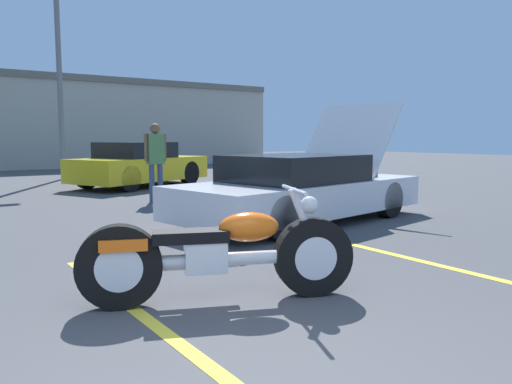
# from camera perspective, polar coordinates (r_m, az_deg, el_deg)

# --- Properties ---
(parking_stripe_middle) EXTENTS (0.12, 5.28, 0.01)m
(parking_stripe_middle) POSITION_cam_1_polar(r_m,az_deg,el_deg) (3.80, -9.76, -16.00)
(parking_stripe_middle) COLOR yellow
(parking_stripe_middle) RESTS_ON ground
(parking_stripe_back) EXTENTS (0.12, 5.28, 0.01)m
(parking_stripe_back) POSITION_cam_1_polar(r_m,az_deg,el_deg) (5.97, 21.27, -8.09)
(parking_stripe_back) COLOR yellow
(parking_stripe_back) RESTS_ON ground
(light_pole) EXTENTS (1.21, 0.28, 7.65)m
(light_pole) POSITION_cam_1_polar(r_m,az_deg,el_deg) (18.89, -21.39, 14.23)
(light_pole) COLOR slate
(light_pole) RESTS_ON ground
(motorcycle) EXTENTS (2.30, 1.13, 1.00)m
(motorcycle) POSITION_cam_1_polar(r_m,az_deg,el_deg) (4.40, -4.18, -7.10)
(motorcycle) COLOR black
(motorcycle) RESTS_ON ground
(show_car_hood_open) EXTENTS (4.99, 2.71, 2.08)m
(show_car_hood_open) POSITION_cam_1_polar(r_m,az_deg,el_deg) (8.58, 5.23, 0.39)
(show_car_hood_open) COLOR silver
(show_car_hood_open) RESTS_ON ground
(parked_car_right_row) EXTENTS (4.49, 3.35, 1.31)m
(parked_car_right_row) POSITION_cam_1_polar(r_m,az_deg,el_deg) (15.10, -13.20, 2.98)
(parked_car_right_row) COLOR yellow
(parked_car_right_row) RESTS_ON ground
(spectator_near_motorcycle) EXTENTS (0.52, 0.23, 1.76)m
(spectator_near_motorcycle) POSITION_cam_1_polar(r_m,az_deg,el_deg) (11.38, -11.41, 4.15)
(spectator_near_motorcycle) COLOR #38476B
(spectator_near_motorcycle) RESTS_ON ground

